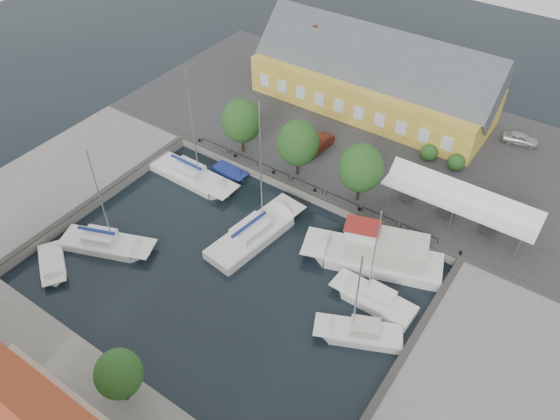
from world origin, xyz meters
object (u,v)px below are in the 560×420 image
center_sailboat (255,235)px  car_red (319,144)px  car_silver (521,139)px  west_boat_d (105,245)px  west_boat_a (192,177)px  warehouse (370,78)px  east_boat_b (360,334)px  launch_nw (229,173)px  east_boat_a (375,301)px  tent_canopy (461,199)px  launch_sw (53,265)px  trawler (378,255)px

center_sailboat → car_red: bearing=97.1°
car_silver → west_boat_d: 44.86m
car_red → west_boat_a: (-8.78, -10.83, -1.42)m
car_red → center_sailboat: bearing=-79.5°
warehouse → car_red: 11.74m
center_sailboat → east_boat_b: center_sailboat is taller
launch_nw → warehouse: bearing=72.6°
car_red → east_boat_a: bearing=-41.7°
car_red → west_boat_a: size_ratio=0.31×
car_red → launch_nw: size_ratio=1.00×
west_boat_a → west_boat_d: size_ratio=1.14×
tent_canopy → center_sailboat: bearing=-141.7°
east_boat_a → launch_nw: size_ratio=2.52×
car_silver → center_sailboat: bearing=139.1°
west_boat_a → west_boat_d: bearing=-89.9°
east_boat_a → car_red: bearing=134.8°
west_boat_d → launch_sw: size_ratio=2.11×
car_red → west_boat_d: 24.40m
tent_canopy → launch_nw: (-22.63, -5.45, -3.59)m
warehouse → tent_canopy: warehouse is taller
east_boat_b → launch_nw: size_ratio=2.33×
tent_canopy → east_boat_a: 12.73m
east_boat_a → west_boat_d: 24.62m
car_red → east_boat_b: size_ratio=0.43×
trawler → launch_sw: (-23.42, -16.50, -0.93)m
east_boat_b → launch_nw: bearing=154.2°
warehouse → west_boat_a: (-8.64, -22.25, -4.16)m
center_sailboat → launch_sw: 18.06m
center_sailboat → east_boat_b: 13.92m
car_red → tent_canopy: bearing=-5.0°
car_red → west_boat_d: bearing=-107.6°
car_red → east_boat_a: (14.46, -14.54, -1.42)m
west_boat_d → center_sailboat: bearing=39.6°
center_sailboat → east_boat_a: (12.72, -0.49, -0.10)m
warehouse → tent_canopy: bearing=-39.9°
east_boat_b → center_sailboat: bearing=163.0°
east_boat_b → west_boat_a: (-23.83, 7.30, 0.01)m
tent_canopy → east_boat_a: size_ratio=1.33×
launch_nw → west_boat_d: bearing=-99.9°
east_boat_b → launch_sw: (-25.91, -8.86, -0.17)m
tent_canopy → east_boat_a: (-2.00, -12.10, -3.42)m
west_boat_a → east_boat_b: bearing=-17.0°
east_boat_b → launch_nw: 23.56m
car_red → west_boat_a: 14.01m
tent_canopy → west_boat_d: 32.55m
trawler → warehouse: bearing=120.1°
car_silver → car_red: bearing=116.5°
center_sailboat → west_boat_d: (-10.49, -8.68, -0.09)m
warehouse → launch_sw: 40.11m
warehouse → launch_sw: warehouse is taller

